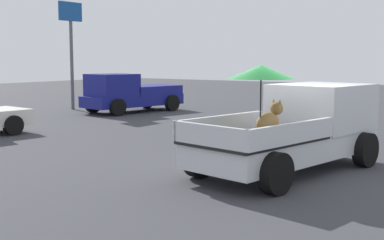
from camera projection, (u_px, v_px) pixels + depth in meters
name	position (u px, v px, depth m)	size (l,w,h in m)	color
ground_plane	(286.00, 172.00, 11.54)	(80.00, 80.00, 0.00)	#38383D
pickup_truck_main	(298.00, 126.00, 11.72)	(5.31, 3.00, 2.38)	black
pickup_truck_far	(130.00, 93.00, 24.16)	(5.06, 2.89, 1.80)	black
motel_sign	(71.00, 34.00, 25.11)	(1.40, 0.16, 5.19)	#59595B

